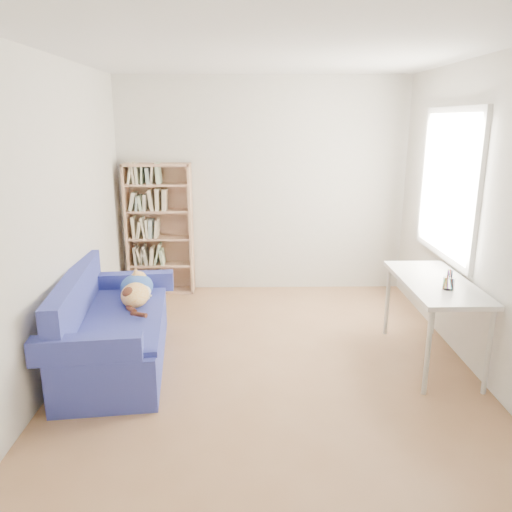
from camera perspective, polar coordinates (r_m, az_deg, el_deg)
The scene contains 6 objects.
ground at distance 4.61m, azimuth 1.38°, elevation -11.66°, with size 4.00×4.00×0.00m, color #8C623F.
room_shell at distance 4.17m, azimuth 2.89°, elevation 9.03°, with size 3.54×4.04×2.62m.
sofa at distance 4.60m, azimuth -16.02°, elevation -8.01°, with size 0.98×1.76×0.83m.
bookshelf at distance 6.21m, azimuth -10.92°, elevation 2.47°, with size 0.80×0.25×1.59m.
desk at distance 4.60m, azimuth 19.79°, elevation -3.52°, with size 0.57×1.25×0.75m.
pen_cup at distance 4.37m, azimuth 21.18°, elevation -2.75°, with size 0.09×0.09×0.17m.
Camera 1 is at (-0.17, -4.10, 2.09)m, focal length 35.00 mm.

